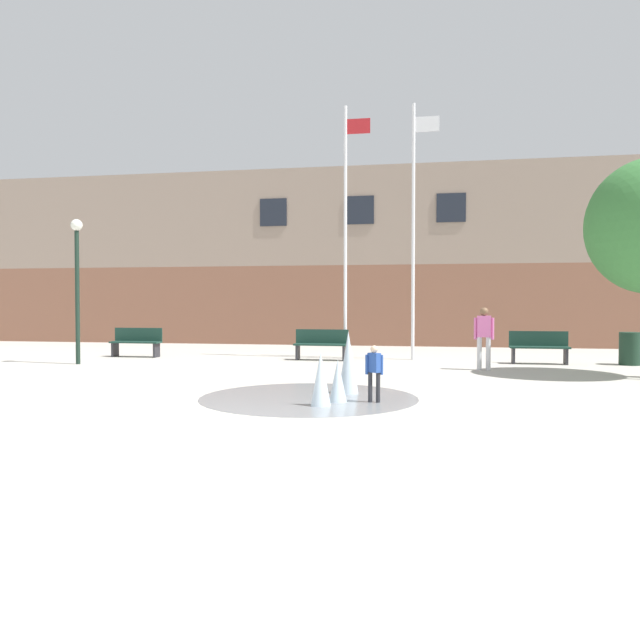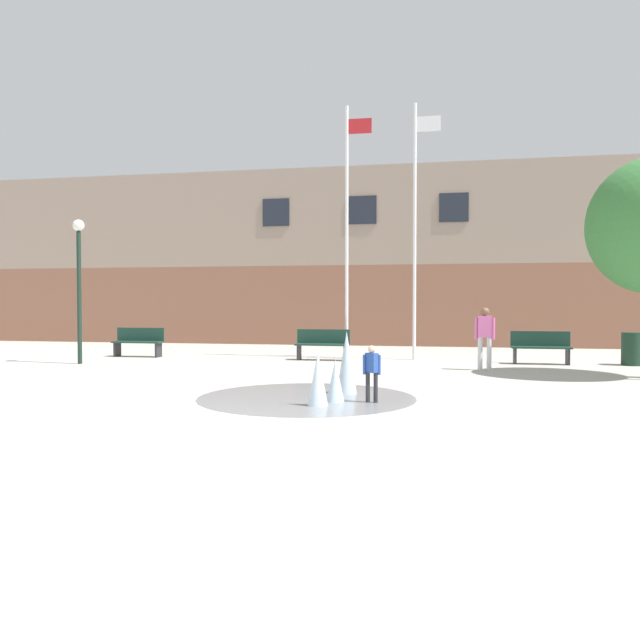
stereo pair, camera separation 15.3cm
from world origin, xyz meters
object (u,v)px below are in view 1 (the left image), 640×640
(park_bench_near_trashcan, at_px, (321,344))
(park_bench_far_right, at_px, (539,347))
(flagpole_right, at_px, (414,224))
(lamp_post_left_lane, at_px, (77,270))
(trash_can, at_px, (630,349))
(teen_by_trashcan, at_px, (484,333))
(park_bench_far_left, at_px, (137,342))
(flagpole_left, at_px, (346,225))
(child_with_pink_shirt, at_px, (374,369))

(park_bench_near_trashcan, xyz_separation_m, park_bench_far_right, (6.19, -0.01, 0.00))
(park_bench_near_trashcan, height_order, flagpole_right, flagpole_right)
(lamp_post_left_lane, bearing_deg, trash_can, 9.37)
(flagpole_right, relative_size, trash_can, 8.45)
(teen_by_trashcan, xyz_separation_m, trash_can, (4.05, 2.04, -0.48))
(park_bench_far_left, distance_m, flagpole_right, 9.35)
(park_bench_far_left, relative_size, teen_by_trashcan, 1.01)
(flagpole_left, bearing_deg, park_bench_far_left, -174.94)
(flagpole_left, height_order, flagpole_right, flagpole_left)
(park_bench_far_right, bearing_deg, flagpole_left, 173.45)
(teen_by_trashcan, xyz_separation_m, flagpole_left, (-3.88, 2.57, 3.13))
(park_bench_near_trashcan, xyz_separation_m, lamp_post_left_lane, (-6.45, -2.38, 2.14))
(child_with_pink_shirt, bearing_deg, trash_can, -91.93)
(park_bench_near_trashcan, relative_size, flagpole_right, 0.21)
(park_bench_near_trashcan, distance_m, lamp_post_left_lane, 7.20)
(teen_by_trashcan, relative_size, flagpole_right, 0.21)
(trash_can, bearing_deg, flagpole_right, 174.90)
(park_bench_near_trashcan, height_order, lamp_post_left_lane, lamp_post_left_lane)
(park_bench_far_left, distance_m, trash_can, 14.51)
(child_with_pink_shirt, distance_m, trash_can, 9.89)
(teen_by_trashcan, height_order, lamp_post_left_lane, lamp_post_left_lane)
(flagpole_right, bearing_deg, park_bench_far_left, -176.13)
(child_with_pink_shirt, relative_size, teen_by_trashcan, 0.62)
(teen_by_trashcan, distance_m, trash_can, 4.56)
(flagpole_right, distance_m, lamp_post_left_lane, 9.74)
(flagpole_right, xyz_separation_m, trash_can, (5.88, -0.53, -3.60))
(flagpole_left, xyz_separation_m, lamp_post_left_lane, (-7.12, -3.01, -1.45))
(park_bench_far_left, height_order, trash_can, park_bench_far_left)
(flagpole_left, distance_m, flagpole_right, 2.04)
(park_bench_far_left, relative_size, park_bench_near_trashcan, 1.00)
(flagpole_right, height_order, trash_can, flagpole_right)
(park_bench_far_left, xyz_separation_m, flagpole_left, (6.59, 0.58, 3.59))
(child_with_pink_shirt, relative_size, lamp_post_left_lane, 0.25)
(park_bench_far_right, distance_m, teen_by_trashcan, 2.58)
(flagpole_left, height_order, lamp_post_left_lane, flagpole_left)
(park_bench_near_trashcan, distance_m, child_with_pink_shirt, 7.86)
(child_with_pink_shirt, xyz_separation_m, trash_can, (6.31, 7.62, -0.13))
(park_bench_near_trashcan, distance_m, teen_by_trashcan, 4.96)
(park_bench_far_right, bearing_deg, child_with_pink_shirt, -117.50)
(child_with_pink_shirt, distance_m, teen_by_trashcan, 6.03)
(park_bench_far_left, bearing_deg, teen_by_trashcan, -10.74)
(lamp_post_left_lane, bearing_deg, flagpole_left, 22.90)
(park_bench_far_left, xyz_separation_m, park_bench_near_trashcan, (5.92, -0.04, 0.00))
(park_bench_near_trashcan, height_order, trash_can, park_bench_near_trashcan)
(park_bench_near_trashcan, bearing_deg, park_bench_far_right, -0.09)
(child_with_pink_shirt, bearing_deg, flagpole_left, -41.07)
(flagpole_right, bearing_deg, child_with_pink_shirt, -92.98)
(teen_by_trashcan, relative_size, flagpole_left, 0.21)
(lamp_post_left_lane, xyz_separation_m, trash_can, (15.04, 2.48, -2.16))
(child_with_pink_shirt, xyz_separation_m, flagpole_left, (-1.62, 8.14, 3.49))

